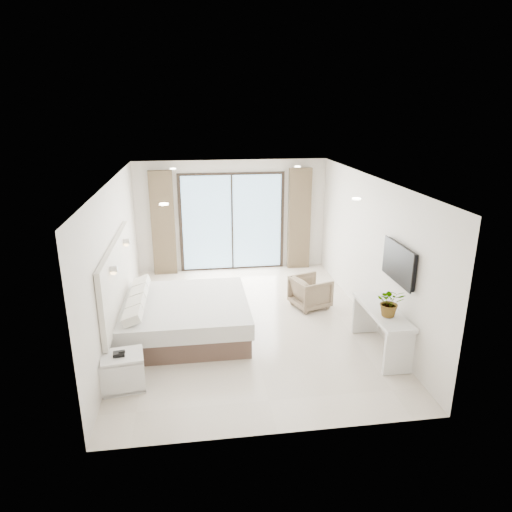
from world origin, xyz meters
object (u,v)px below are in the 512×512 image
object	(u,v)px
bed	(183,317)
console_desk	(382,321)
armchair	(310,291)
nightstand	(123,371)

from	to	relation	value
bed	console_desk	distance (m)	3.41
bed	armchair	distance (m)	2.67
bed	nightstand	world-z (taller)	bed
nightstand	bed	bearing A→B (deg)	53.61
console_desk	armchair	bearing A→B (deg)	109.79
nightstand	console_desk	world-z (taller)	console_desk
nightstand	armchair	bearing A→B (deg)	27.18
bed	console_desk	size ratio (longest dim) A/B	1.47
bed	nightstand	distance (m)	1.76
nightstand	armchair	size ratio (longest dim) A/B	0.92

